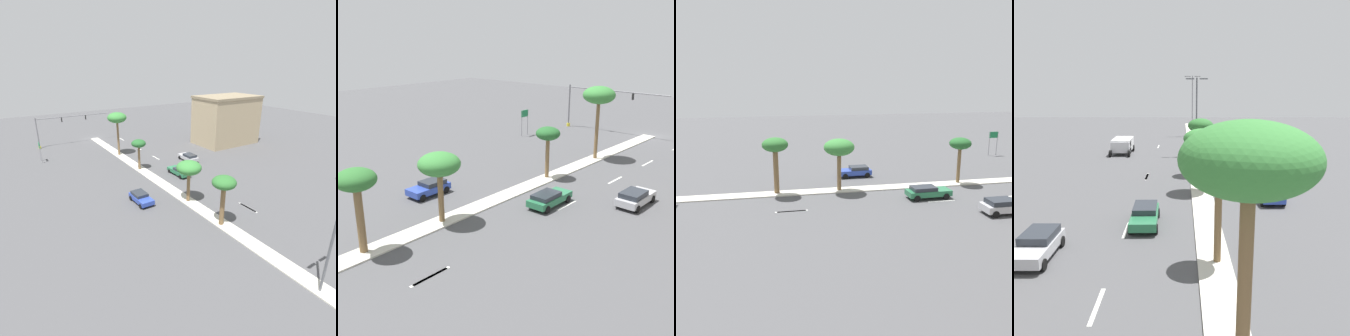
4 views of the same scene
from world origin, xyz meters
The scene contains 17 objects.
ground_plane centered at (0.00, 38.33, 0.00)m, with size 160.00×160.00×0.00m, color #4C4C4F.
median_curb centered at (0.00, 49.28, 0.06)m, with size 1.80×98.55×0.12m, color beige.
lane_stripe_rear centered at (-5.40, 20.56, 0.01)m, with size 0.20×2.80×0.01m, color silver.
lane_stripe_left centered at (-5.40, 29.26, 0.01)m, with size 0.20×2.80×0.01m, color silver.
lane_stripe_right centered at (-5.40, 43.86, 0.01)m, with size 0.20×2.80×0.01m, color silver.
lane_stripe_mid centered at (-5.40, 44.06, 0.01)m, with size 0.20×2.80×0.01m, color silver.
lane_stripe_front centered at (-5.40, 63.66, 0.01)m, with size 0.20×2.80×0.01m, color silver.
palm_tree_outboard centered at (-0.03, 15.32, 7.33)m, with size 3.64×3.64×8.36m.
palm_tree_center centered at (0.15, 24.60, 4.47)m, with size 2.43×2.43×5.20m.
palm_tree_near centered at (0.01, 38.50, 4.65)m, with size 3.24×3.24×5.52m.
palm_tree_front centered at (0.21, 45.10, 4.91)m, with size 2.66×2.66×5.83m.
street_lamp_left centered at (0.23, 56.68, 6.06)m, with size 2.90×0.24×10.18m.
street_lamp_right centered at (0.22, 76.95, 6.46)m, with size 2.90×0.24×10.95m.
sedan_green_left centered at (-4.25, 30.28, 0.69)m, with size 1.96×4.46×1.25m.
sedan_blue_rear centered at (5.40, 35.43, 0.71)m, with size 1.98×3.94×1.29m.
sedan_silver_near centered at (-9.70, 25.33, 0.74)m, with size 2.00×4.24×1.36m.
box_truck centered at (-10.02, 57.48, 1.22)m, with size 2.76×5.76×2.09m.
Camera 4 is at (-1.72, 6.14, 9.29)m, focal length 39.96 mm.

